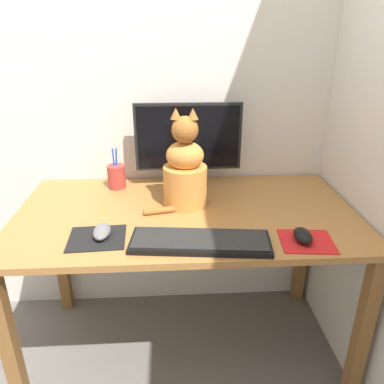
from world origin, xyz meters
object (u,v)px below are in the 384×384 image
(computer_mouse_right, at_px, (303,236))
(cat, at_px, (185,171))
(computer_mouse_left, at_px, (102,231))
(monitor, at_px, (188,142))
(keyboard, at_px, (200,241))
(pen_cup, at_px, (117,176))

(computer_mouse_right, relative_size, cat, 0.25)
(computer_mouse_left, bearing_deg, computer_mouse_right, -6.11)
(monitor, bearing_deg, keyboard, -88.59)
(keyboard, bearing_deg, cat, 102.85)
(computer_mouse_right, height_order, cat, cat)
(computer_mouse_right, bearing_deg, computer_mouse_left, 173.89)
(keyboard, distance_m, pen_cup, 0.61)
(keyboard, bearing_deg, computer_mouse_right, 5.56)
(monitor, height_order, cat, cat)
(computer_mouse_left, bearing_deg, cat, 39.19)
(keyboard, height_order, computer_mouse_left, computer_mouse_left)
(computer_mouse_right, xyz_separation_m, cat, (-0.38, 0.31, 0.12))
(monitor, relative_size, pen_cup, 2.56)
(cat, bearing_deg, monitor, 91.46)
(cat, distance_m, pen_cup, 0.37)
(pen_cup, bearing_deg, monitor, 1.41)
(computer_mouse_left, relative_size, cat, 0.28)
(monitor, xyz_separation_m, computer_mouse_left, (-0.32, -0.45, -0.18))
(pen_cup, bearing_deg, computer_mouse_left, -89.69)
(computer_mouse_left, bearing_deg, pen_cup, 90.31)
(monitor, height_order, computer_mouse_right, monitor)
(cat, bearing_deg, pen_cup, 154.40)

